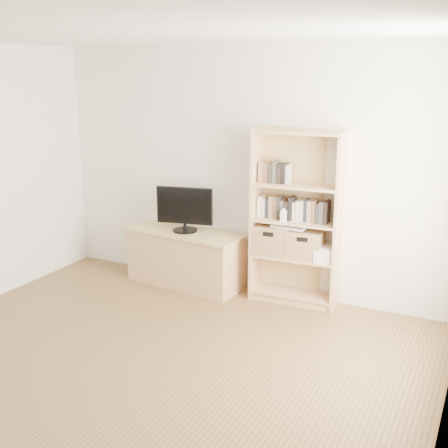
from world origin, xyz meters
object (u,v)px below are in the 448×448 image
Objects in this scene: television at (185,209)px; baby_monitor at (283,216)px; basket_left at (273,239)px; basket_right at (305,244)px; laptop at (291,226)px; tv_stand at (186,259)px; bookshelf at (296,218)px.

television is 5.57× the size of baby_monitor.
basket_right is (0.35, 0.02, -0.01)m from basket_left.
television is 1.82× the size of laptop.
basket_left is 1.05× the size of basket_right.
television is 1.70× the size of basket_left.
basket_right is (1.36, 0.08, 0.34)m from tv_stand.
basket_right is 0.23m from laptop.
tv_stand is 0.73× the size of bookshelf.
basket_left is at bearing 9.52° from tv_stand.
basket_left is 0.35m from basket_right.
bookshelf is 15.88× the size of baby_monitor.
television is 1.04m from basket_left.
laptop is at bearing -8.56° from television.
bookshelf reaches higher than laptop.
bookshelf is 5.18× the size of laptop.
television is (-1.25, -0.08, -0.03)m from bookshelf.
bookshelf is 0.15m from baby_monitor.
baby_monitor is 0.37m from basket_right.
laptop is at bearing -164.48° from bookshelf.
television reaches higher than laptop.
baby_monitor is at bearing -158.42° from basket_right.
bookshelf is at bearing 45.52° from baby_monitor.
bookshelf is 2.85× the size of television.
bookshelf reaches higher than television.
basket_left is (1.01, 0.07, -0.22)m from television.
basket_right is at bearing -0.77° from basket_left.
tv_stand is 1.39m from bookshelf.
tv_stand is at bearing 178.00° from basket_right.
laptop is at bearing -3.27° from basket_left.
bookshelf is (1.25, 0.08, 0.60)m from tv_stand.
baby_monitor reaches higher than basket_left.
baby_monitor is at bearing -135.00° from bookshelf.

